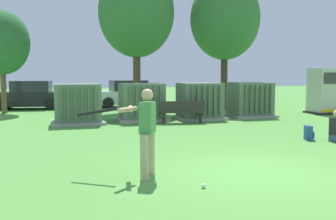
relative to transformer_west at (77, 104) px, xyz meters
name	(u,v)px	position (x,y,z in m)	size (l,w,h in m)	color
ground_plane	(258,173)	(3.13, -8.91, -0.79)	(96.00, 96.00, 0.00)	#51933D
transformer_west	(77,104)	(0.00, 0.00, 0.00)	(2.10, 1.70, 1.62)	#9E9B93
transformer_mid_west	(141,103)	(2.70, 0.24, 0.00)	(2.10, 1.70, 1.62)	#9E9B93
transformer_mid_east	(200,102)	(5.33, 0.13, 0.00)	(2.10, 1.70, 1.62)	#9E9B93
transformer_east	(250,100)	(7.93, 0.30, 0.00)	(2.10, 1.70, 1.62)	#9E9B93
generator_enclosure	(325,91)	(12.34, 0.59, 0.35)	(1.60, 1.40, 2.30)	#262626
park_bench	(183,110)	(4.15, -0.99, -0.25)	(1.84, 0.66, 0.92)	#2D2823
batter	(145,128)	(0.84, -8.57, 0.19)	(1.51, 1.04, 1.74)	tan
sports_ball	(203,186)	(1.67, -9.59, -0.74)	(0.09, 0.09, 0.09)	white
backpack	(309,133)	(6.61, -5.86, -0.57)	(0.35, 0.37, 0.44)	#264C8C
tree_left	(2,43)	(-3.39, 5.26, 2.80)	(2.74, 2.74, 5.23)	brown
tree_center_left	(136,13)	(3.34, 4.30, 4.43)	(3.98, 3.98, 7.61)	brown
tree_center_right	(225,19)	(8.33, 4.11, 4.29)	(3.87, 3.87, 7.40)	#4C3828
parked_car_leftmost	(30,96)	(-2.28, 7.49, -0.04)	(4.39, 2.34, 1.62)	black
parked_car_left_of_center	(127,94)	(3.36, 7.57, -0.04)	(4.32, 2.17, 1.62)	silver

